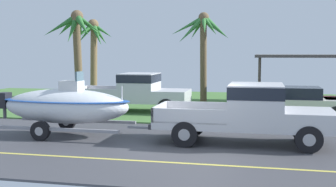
% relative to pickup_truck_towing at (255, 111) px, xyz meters
% --- Properties ---
extents(ground, '(36.00, 22.00, 0.11)m').
position_rel_pickup_truck_towing_xyz_m(ground, '(-1.72, 7.33, -1.07)').
color(ground, '#424247').
extents(pickup_truck_towing, '(5.78, 2.12, 1.91)m').
position_rel_pickup_truck_towing_xyz_m(pickup_truck_towing, '(0.00, 0.00, 0.00)').
color(pickup_truck_towing, silver).
rests_on(pickup_truck_towing, ground).
extents(boat_on_trailer, '(5.75, 2.20, 2.25)m').
position_rel_pickup_truck_towing_xyz_m(boat_on_trailer, '(-6.49, -0.00, -0.01)').
color(boat_on_trailer, gray).
rests_on(boat_on_trailer, ground).
extents(parked_pickup_background, '(5.80, 2.09, 1.90)m').
position_rel_pickup_truck_towing_xyz_m(parked_pickup_background, '(-5.60, 6.11, -0.00)').
color(parked_pickup_background, silver).
rests_on(parked_pickup_background, ground).
extents(parked_sedan_far, '(4.74, 1.84, 1.38)m').
position_rel_pickup_truck_towing_xyz_m(parked_sedan_far, '(1.60, 5.95, -0.39)').
color(parked_sedan_far, beige).
rests_on(parked_sedan_far, ground).
extents(carport_awning, '(6.70, 5.42, 2.79)m').
position_rel_pickup_truck_towing_xyz_m(carport_awning, '(3.21, 10.44, 1.61)').
color(carport_awning, '#4C4238').
rests_on(carport_awning, ground).
extents(palm_tree_near_left, '(3.26, 3.15, 5.26)m').
position_rel_pickup_truck_towing_xyz_m(palm_tree_near_left, '(-9.91, 8.53, 2.80)').
color(palm_tree_near_left, brown).
rests_on(palm_tree_near_left, ground).
extents(palm_tree_near_right, '(2.65, 2.90, 5.07)m').
position_rel_pickup_truck_towing_xyz_m(palm_tree_near_right, '(-10.48, 12.41, 2.56)').
color(palm_tree_near_right, brown).
rests_on(palm_tree_near_right, ground).
extents(palm_tree_mid, '(3.51, 3.43, 5.22)m').
position_rel_pickup_truck_towing_xyz_m(palm_tree_mid, '(-3.14, 10.93, 2.84)').
color(palm_tree_mid, brown).
rests_on(palm_tree_mid, ground).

